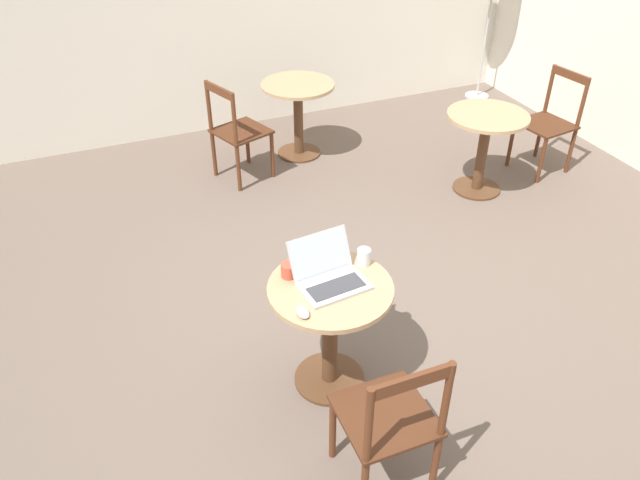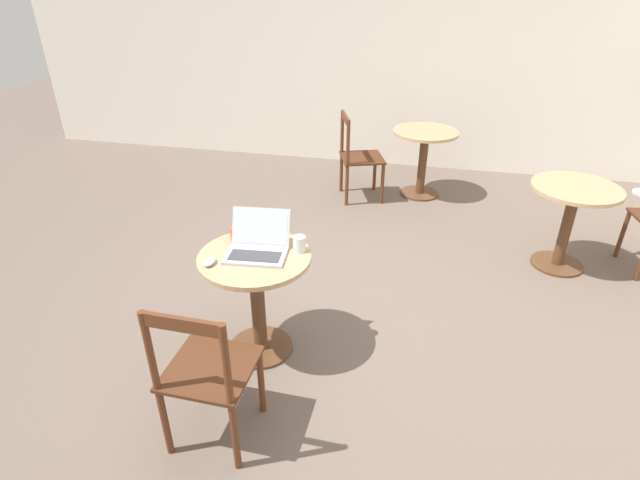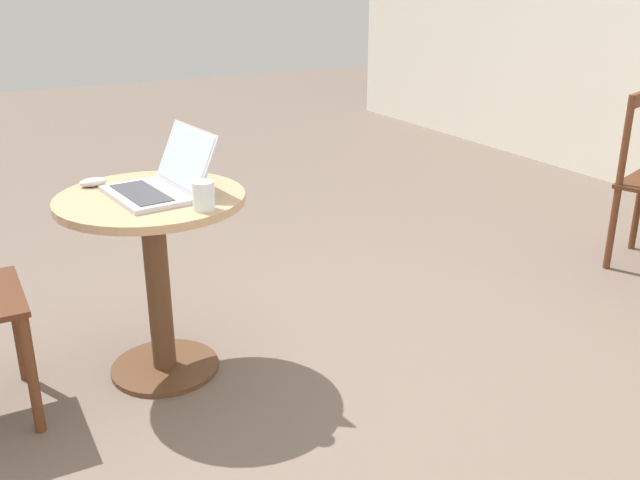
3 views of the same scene
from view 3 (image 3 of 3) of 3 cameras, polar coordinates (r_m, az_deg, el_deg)
The scene contains 6 objects.
ground_plane at distance 2.67m, azimuth 0.96°, elevation -12.36°, with size 16.00×16.00×0.00m, color #66564C.
cafe_table_near at distance 2.68m, azimuth -13.08°, elevation -0.62°, with size 0.68×0.68×0.71m.
laptop at distance 2.60m, azimuth -12.69°, elevation 4.55°, with size 0.38×0.36×0.23m.
mouse at distance 2.78m, azimuth -17.69°, elevation 4.44°, with size 0.06×0.10×0.03m.
mug at distance 2.80m, azimuth -11.15°, elevation 5.68°, with size 0.12×0.09×0.08m.
drinking_glass at distance 2.40m, azimuth -9.30°, elevation 3.51°, with size 0.08×0.08×0.10m.
Camera 3 is at (1.93, -1.14, 1.46)m, focal length 40.00 mm.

